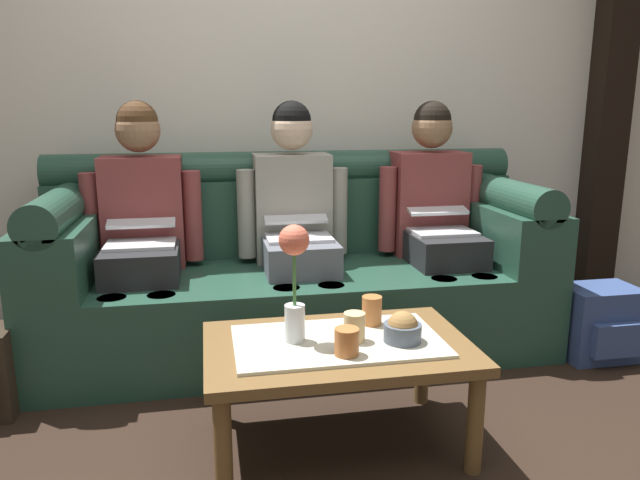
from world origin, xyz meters
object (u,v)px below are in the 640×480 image
at_px(snack_bowl, 403,329).
at_px(person_middle, 295,217).
at_px(cup_near_left, 372,310).
at_px(cup_far_center, 347,342).
at_px(backpack_right, 599,323).
at_px(coffee_table, 338,355).
at_px(cup_near_right, 354,327).
at_px(person_left, 142,223).
at_px(person_right, 435,212).
at_px(flower_vase, 294,271).
at_px(couch, 296,274).

bearing_deg(snack_bowl, person_middle, 101.87).
height_order(cup_near_left, cup_far_center, cup_near_left).
xyz_separation_m(person_middle, backpack_right, (1.41, -0.46, -0.48)).
relative_size(coffee_table, cup_near_right, 9.12).
bearing_deg(cup_near_right, person_middle, 93.07).
bearing_deg(cup_near_right, person_left, 128.41).
xyz_separation_m(person_right, flower_vase, (-0.88, -0.95, -0.01)).
height_order(flower_vase, cup_near_left, flower_vase).
xyz_separation_m(couch, cup_near_right, (0.05, -0.99, 0.09)).
distance_m(person_middle, cup_far_center, 1.12).
xyz_separation_m(flower_vase, snack_bowl, (0.36, -0.07, -0.21)).
bearing_deg(flower_vase, backpack_right, 17.61).
bearing_deg(person_middle, cup_far_center, -89.88).
bearing_deg(cup_far_center, couch, 90.12).
height_order(snack_bowl, backpack_right, snack_bowl).
bearing_deg(backpack_right, cup_near_right, -158.57).
height_order(cup_near_right, backpack_right, cup_near_right).
distance_m(person_right, coffee_table, 1.25).
distance_m(person_left, backpack_right, 2.24).
bearing_deg(person_left, coffee_table, -52.92).
xyz_separation_m(person_left, cup_near_right, (0.78, -0.99, -0.20)).
height_order(person_left, person_right, same).
relative_size(person_middle, cup_near_left, 11.38).
xyz_separation_m(cup_near_left, backpack_right, (1.25, 0.39, -0.28)).
xyz_separation_m(couch, coffee_table, (-0.00, -0.97, -0.02)).
height_order(person_left, cup_far_center, person_left).
bearing_deg(person_middle, coffee_table, -90.00).
height_order(couch, person_left, person_left).
height_order(coffee_table, backpack_right, coffee_table).
xyz_separation_m(coffee_table, backpack_right, (1.41, 0.51, -0.17)).
bearing_deg(coffee_table, person_left, 127.08).
bearing_deg(cup_near_left, coffee_table, -141.91).
xyz_separation_m(snack_bowl, backpack_right, (1.19, 0.57, -0.27)).
height_order(couch, cup_far_center, couch).
height_order(person_right, cup_near_right, person_right).
relative_size(person_right, snack_bowl, 9.37).
relative_size(flower_vase, snack_bowl, 3.14).
distance_m(flower_vase, cup_near_right, 0.29).
bearing_deg(person_right, couch, 179.64).
xyz_separation_m(person_left, backpack_right, (2.14, -0.46, -0.48)).
distance_m(coffee_table, flower_vase, 0.34).
distance_m(coffee_table, backpack_right, 1.50).
relative_size(person_left, cup_near_left, 11.38).
xyz_separation_m(person_middle, cup_near_right, (0.05, -0.99, -0.20)).
distance_m(flower_vase, cup_near_left, 0.38).
distance_m(couch, cup_near_right, 1.00).
height_order(person_right, cup_far_center, person_right).
distance_m(person_middle, cup_near_left, 0.88).
relative_size(person_middle, cup_near_right, 12.10).
bearing_deg(person_middle, snack_bowl, -78.13).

